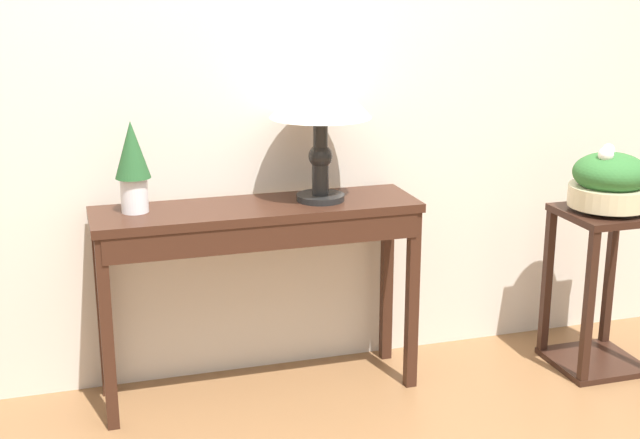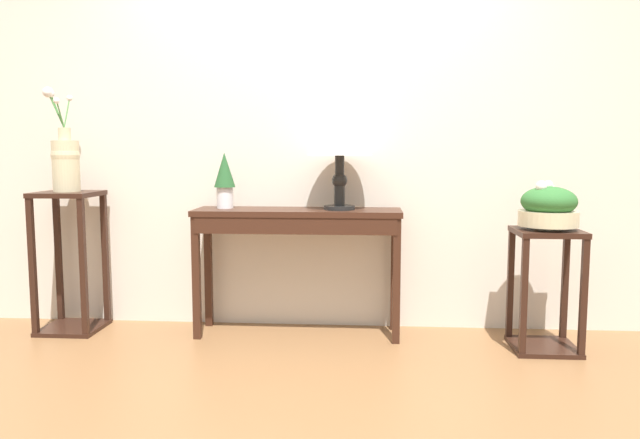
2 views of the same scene
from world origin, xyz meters
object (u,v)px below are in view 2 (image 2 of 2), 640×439
(pedestal_stand_left, at_px, (70,262))
(pedestal_stand_right, at_px, (545,290))
(flower_vase_tall_left, at_px, (65,159))
(console_table, at_px, (297,229))
(table_lamp, at_px, (340,142))
(potted_plant_on_console, at_px, (225,177))
(planter_bowl_wide_right, at_px, (549,207))

(pedestal_stand_left, distance_m, pedestal_stand_right, 2.93)
(flower_vase_tall_left, bearing_deg, console_table, 0.01)
(table_lamp, relative_size, pedestal_stand_right, 0.76)
(console_table, xyz_separation_m, potted_plant_on_console, (-0.46, 0.06, 0.32))
(console_table, bearing_deg, table_lamp, 4.90)
(potted_plant_on_console, relative_size, pedestal_stand_right, 0.49)
(flower_vase_tall_left, bearing_deg, planter_bowl_wide_right, -3.29)
(flower_vase_tall_left, relative_size, pedestal_stand_right, 0.92)
(potted_plant_on_console, xyz_separation_m, pedestal_stand_right, (1.93, -0.23, -0.64))
(flower_vase_tall_left, bearing_deg, potted_plant_on_console, 3.46)
(table_lamp, height_order, pedestal_stand_right, table_lamp)
(flower_vase_tall_left, distance_m, pedestal_stand_right, 3.03)
(console_table, bearing_deg, pedestal_stand_right, -6.61)
(potted_plant_on_console, relative_size, planter_bowl_wide_right, 1.05)
(planter_bowl_wide_right, bearing_deg, flower_vase_tall_left, 176.71)
(pedestal_stand_right, xyz_separation_m, planter_bowl_wide_right, (-0.00, 0.00, 0.48))
(console_table, xyz_separation_m, pedestal_stand_left, (-1.46, -0.00, -0.22))
(table_lamp, relative_size, pedestal_stand_left, 0.60)
(pedestal_stand_left, height_order, planter_bowl_wide_right, planter_bowl_wide_right)
(potted_plant_on_console, height_order, flower_vase_tall_left, flower_vase_tall_left)
(table_lamp, height_order, potted_plant_on_console, table_lamp)
(pedestal_stand_left, bearing_deg, console_table, 0.00)
(pedestal_stand_left, distance_m, flower_vase_tall_left, 0.66)
(pedestal_stand_right, bearing_deg, planter_bowl_wide_right, 121.66)
(potted_plant_on_console, height_order, pedestal_stand_left, potted_plant_on_console)
(console_table, distance_m, flower_vase_tall_left, 1.53)
(pedestal_stand_left, bearing_deg, table_lamp, 0.74)
(pedestal_stand_right, bearing_deg, pedestal_stand_left, 176.69)
(pedestal_stand_left, xyz_separation_m, flower_vase_tall_left, (-0.00, -0.00, 0.66))
(console_table, relative_size, table_lamp, 2.37)
(console_table, bearing_deg, potted_plant_on_console, 172.63)
(console_table, relative_size, planter_bowl_wide_right, 3.84)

